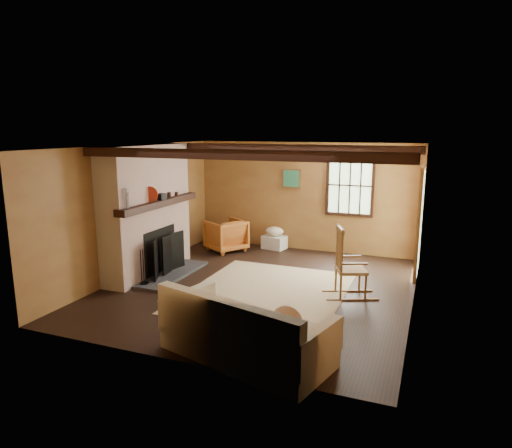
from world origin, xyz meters
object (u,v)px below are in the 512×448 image
at_px(fireplace, 148,216).
at_px(sofa, 244,335).
at_px(armchair, 226,235).
at_px(rocking_chair, 348,267).
at_px(laundry_basket, 274,242).

height_order(fireplace, sofa, fireplace).
xyz_separation_m(fireplace, armchair, (0.65, 1.97, -0.75)).
distance_m(fireplace, rocking_chair, 3.76).
bearing_deg(sofa, fireplace, 156.10).
height_order(rocking_chair, laundry_basket, rocking_chair).
bearing_deg(fireplace, sofa, -39.21).
xyz_separation_m(rocking_chair, sofa, (-0.76, -2.53, -0.19)).
bearing_deg(armchair, rocking_chair, 90.89).
height_order(sofa, laundry_basket, sofa).
bearing_deg(sofa, rocking_chair, 88.54).
xyz_separation_m(sofa, armchair, (-2.30, 4.38, 0.06)).
relative_size(sofa, laundry_basket, 4.46).
bearing_deg(rocking_chair, armchair, 35.81).
xyz_separation_m(rocking_chair, armchair, (-3.06, 1.85, -0.14)).
distance_m(fireplace, armchair, 2.21).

